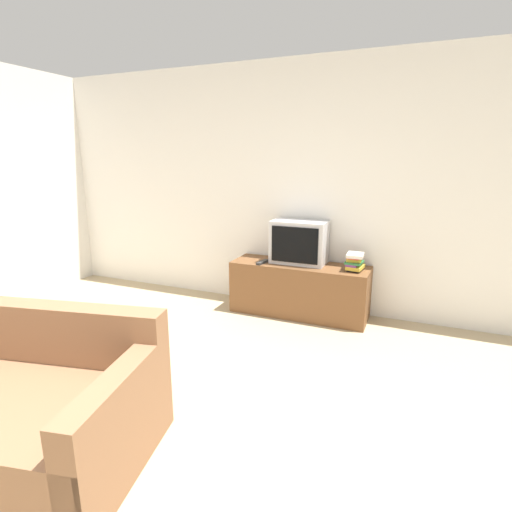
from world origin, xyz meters
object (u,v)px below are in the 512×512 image
tv_stand (299,289)px  remote_on_stand (263,262)px  television (299,242)px  book_stack (355,262)px

tv_stand → remote_on_stand: size_ratio=7.17×
tv_stand → television: (-0.03, 0.06, 0.50)m
remote_on_stand → book_stack: bearing=6.5°
television → book_stack: 0.61m
television → book_stack: size_ratio=2.41×
television → book_stack: television is taller
television → remote_on_stand: television is taller
tv_stand → remote_on_stand: bearing=-162.9°
television → remote_on_stand: (-0.34, -0.17, -0.21)m
television → tv_stand: bearing=-61.9°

